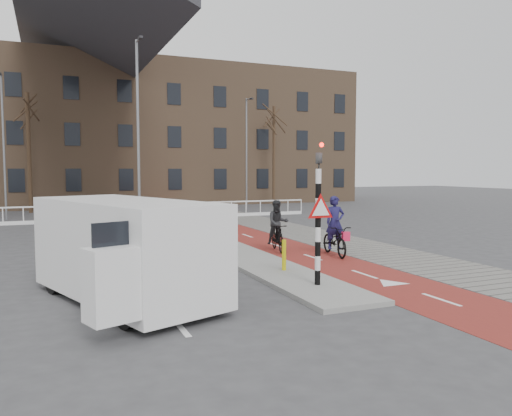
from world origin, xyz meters
name	(u,v)px	position (x,y,z in m)	size (l,w,h in m)	color
ground	(301,272)	(0.00, 0.00, 0.00)	(120.00, 120.00, 0.00)	#38383A
bike_lane	(232,231)	(1.50, 10.00, 0.01)	(2.50, 60.00, 0.01)	maroon
sidewalk	(284,228)	(4.30, 10.00, 0.01)	(3.00, 60.00, 0.01)	slate
curb_island	(232,251)	(-0.70, 4.00, 0.06)	(1.80, 16.00, 0.12)	gray
traffic_signal	(319,210)	(-0.60, -2.02, 1.99)	(0.80, 0.80, 3.68)	black
bollard	(284,255)	(-0.59, -0.07, 0.55)	(0.12, 0.12, 0.87)	#CCC20B
cyclist_near	(335,236)	(2.38, 2.01, 0.70)	(1.02, 2.08, 2.06)	black
cyclist_far	(278,230)	(0.94, 3.60, 0.78)	(0.90, 1.79, 1.86)	black
van	(125,248)	(-5.18, -1.32, 1.21)	(3.81, 5.75, 2.30)	white
railing	(82,217)	(-5.00, 17.00, 0.31)	(28.00, 0.10, 0.99)	silver
townhouse_row	(93,112)	(-3.00, 32.00, 7.81)	(46.00, 10.00, 15.90)	#7F6047
tree_mid	(29,153)	(-7.85, 25.02, 4.11)	(0.27, 0.27, 8.23)	#312316
tree_right	(274,156)	(10.73, 25.15, 4.10)	(0.24, 0.24, 8.21)	#312316
streetlight_near	(138,139)	(-2.90, 10.24, 4.37)	(0.12, 0.12, 8.74)	slate
streetlight_left	(4,148)	(-9.05, 20.18, 4.27)	(0.12, 0.12, 8.53)	slate
streetlight_right	(246,154)	(6.95, 21.83, 4.10)	(0.12, 0.12, 8.20)	slate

